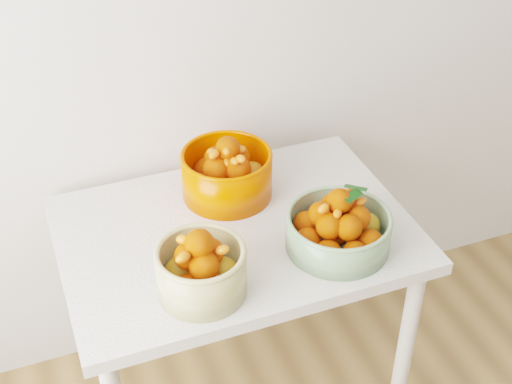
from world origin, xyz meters
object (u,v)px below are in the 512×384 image
(table, at_px, (236,254))
(bowl_green, at_px, (338,228))
(bowl_cream, at_px, (201,269))
(bowl_orange, at_px, (227,173))

(table, height_order, bowl_green, bowl_green)
(table, bearing_deg, bowl_green, -35.96)
(bowl_cream, height_order, bowl_green, bowl_cream)
(bowl_green, bearing_deg, bowl_orange, 120.75)
(bowl_cream, distance_m, bowl_green, 0.40)
(bowl_green, bearing_deg, table, 144.04)
(table, bearing_deg, bowl_orange, 78.54)
(table, relative_size, bowl_orange, 3.05)
(bowl_cream, bearing_deg, bowl_green, 5.08)
(table, xyz_separation_m, bowl_orange, (0.03, 0.17, 0.17))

